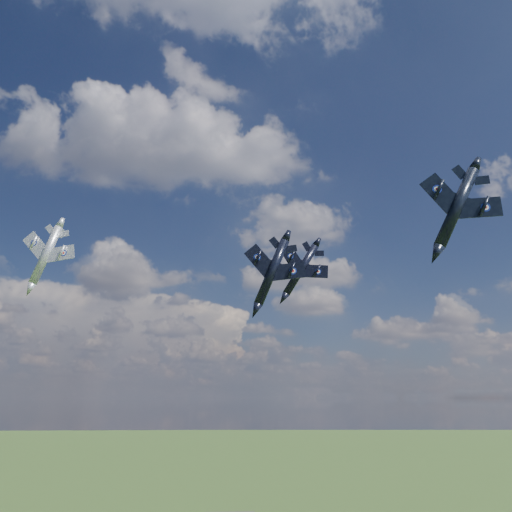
{
  "coord_description": "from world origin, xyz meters",
  "views": [
    {
      "loc": [
        -3.3,
        -59.55,
        61.61
      ],
      "look_at": [
        1.08,
        14.97,
        82.9
      ],
      "focal_mm": 35.0,
      "sensor_mm": 36.0,
      "label": 1
    }
  ],
  "objects_px": {
    "jet_high_navy": "(301,270)",
    "jet_left_silver": "(46,255)",
    "jet_right_navy": "(457,208)",
    "jet_lead_navy": "(272,272)"
  },
  "relations": [
    {
      "from": "jet_lead_navy",
      "to": "jet_high_navy",
      "type": "distance_m",
      "value": 24.95
    },
    {
      "from": "jet_right_navy",
      "to": "jet_left_silver",
      "type": "distance_m",
      "value": 59.77
    },
    {
      "from": "jet_right_navy",
      "to": "jet_high_navy",
      "type": "bearing_deg",
      "value": 113.12
    },
    {
      "from": "jet_right_navy",
      "to": "jet_high_navy",
      "type": "height_order",
      "value": "jet_high_navy"
    },
    {
      "from": "jet_lead_navy",
      "to": "jet_left_silver",
      "type": "relative_size",
      "value": 1.14
    },
    {
      "from": "jet_high_navy",
      "to": "jet_lead_navy",
      "type": "bearing_deg",
      "value": -100.47
    },
    {
      "from": "jet_lead_navy",
      "to": "jet_high_navy",
      "type": "height_order",
      "value": "jet_high_navy"
    },
    {
      "from": "jet_right_navy",
      "to": "jet_left_silver",
      "type": "bearing_deg",
      "value": 164.27
    },
    {
      "from": "jet_lead_navy",
      "to": "jet_high_navy",
      "type": "bearing_deg",
      "value": 79.88
    },
    {
      "from": "jet_high_navy",
      "to": "jet_left_silver",
      "type": "height_order",
      "value": "jet_high_navy"
    }
  ]
}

